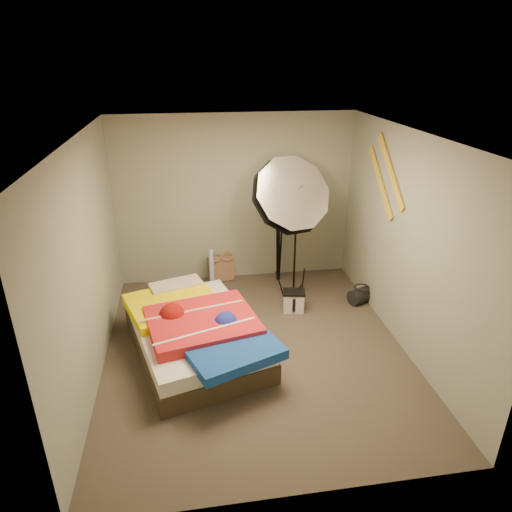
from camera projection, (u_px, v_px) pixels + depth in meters
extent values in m
plane|color=brown|center=(255.00, 349.00, 5.45)|extent=(4.00, 4.00, 0.00)
plane|color=silver|center=(255.00, 136.00, 4.43)|extent=(4.00, 4.00, 0.00)
plane|color=gray|center=(235.00, 200.00, 6.75)|extent=(3.50, 0.00, 3.50)
plane|color=gray|center=(299.00, 369.00, 3.14)|extent=(3.50, 0.00, 3.50)
plane|color=gray|center=(88.00, 264.00, 4.70)|extent=(0.00, 4.00, 4.00)
plane|color=gray|center=(407.00, 244.00, 5.19)|extent=(0.00, 4.00, 4.00)
cube|color=#A37859|center=(221.00, 268.00, 7.05)|extent=(0.41, 0.23, 0.40)
cylinder|color=#587EBE|center=(212.00, 270.00, 6.74)|extent=(0.08, 0.18, 0.61)
cube|color=silver|center=(294.00, 302.00, 6.22)|extent=(0.31, 0.24, 0.27)
cylinder|color=black|center=(361.00, 295.00, 6.44)|extent=(0.41, 0.34, 0.22)
cube|color=gold|center=(391.00, 171.00, 5.44)|extent=(0.02, 0.91, 0.78)
cube|color=gold|center=(381.00, 182.00, 5.75)|extent=(0.02, 0.91, 0.78)
cube|color=#433423|center=(196.00, 343.00, 5.35)|extent=(1.75, 2.13, 0.24)
cube|color=white|center=(195.00, 329.00, 5.27)|extent=(1.70, 2.09, 0.17)
cube|color=#FFEE00|center=(173.00, 305.00, 5.52)|extent=(1.26, 1.18, 0.13)
cube|color=red|center=(202.00, 323.00, 5.11)|extent=(1.35, 1.21, 0.15)
cube|color=blue|center=(232.00, 349.00, 4.71)|extent=(1.13, 1.03, 0.11)
cube|color=#DDA0B0|center=(176.00, 287.00, 5.86)|extent=(0.71, 0.48, 0.13)
cylinder|color=black|center=(295.00, 244.00, 6.27)|extent=(0.03, 0.03, 1.67)
cube|color=black|center=(297.00, 189.00, 5.95)|extent=(0.07, 0.07, 0.10)
cone|color=silver|center=(289.00, 197.00, 5.80)|extent=(1.21, 0.91, 1.23)
cylinder|color=black|center=(279.00, 249.00, 6.92)|extent=(0.05, 0.05, 1.04)
cube|color=black|center=(279.00, 213.00, 6.68)|extent=(0.08, 0.08, 0.11)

